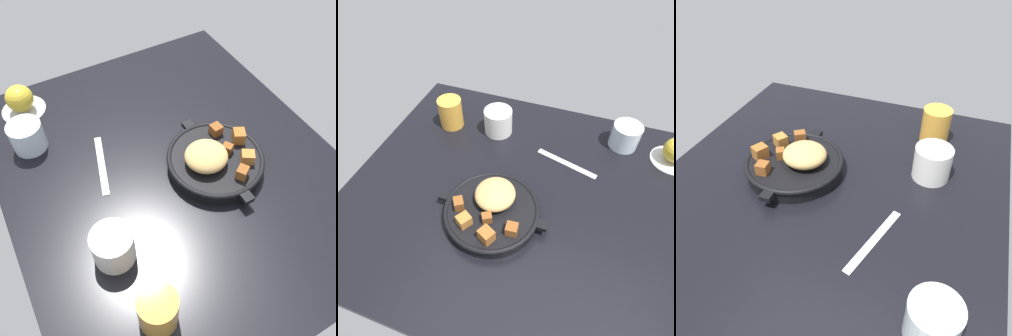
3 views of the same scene
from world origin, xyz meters
TOP-DOWN VIEW (x-y plane):
  - ground_plane at (0.00, 0.00)cm, footprint 90.42×76.14cm
  - cast_iron_skillet at (-5.10, -8.75)cm, footprint 26.96×22.66cm
  - saucer_plate at (35.82, 25.20)cm, footprint 11.55×11.55cm
  - red_apple at (35.82, 25.20)cm, footprint 7.12×7.12cm
  - butter_knife at (8.22, 14.18)cm, footprint 17.63×6.38cm
  - water_glass_short at (22.11, 27.12)cm, footprint 8.16×8.16cm
  - juice_glass_amber at (-29.36, 18.84)cm, footprint 7.16×7.16cm
  - ceramic_mug_white at (-14.52, 20.67)cm, footprint 8.36×8.36cm

SIDE VIEW (x-z plane):
  - ground_plane at x=0.00cm, z-range -2.40..0.00cm
  - butter_knife at x=8.22cm, z-range 0.00..0.36cm
  - saucer_plate at x=35.82cm, z-range 0.00..0.60cm
  - cast_iron_skillet at x=-5.10cm, z-range -1.19..6.51cm
  - water_glass_short at x=22.11cm, z-range 0.00..7.22cm
  - ceramic_mug_white at x=-14.52cm, z-range 0.00..7.70cm
  - red_apple at x=35.82cm, z-range 0.60..7.72cm
  - juice_glass_amber at x=-29.36cm, z-range 0.00..9.14cm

